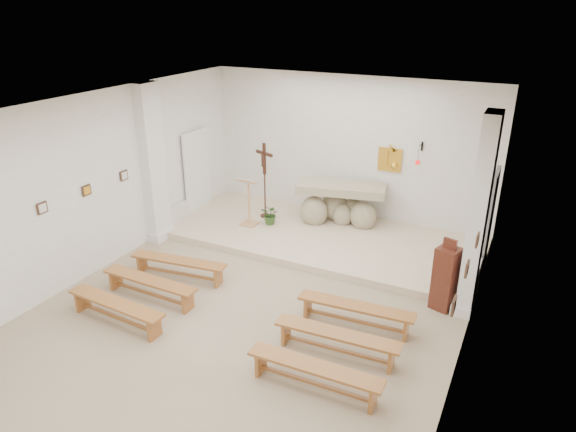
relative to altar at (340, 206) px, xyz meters
The scene contains 29 objects.
ground 4.37m from the altar, 91.38° to the right, with size 7.00×10.00×0.00m, color tan.
wall_left 5.75m from the altar, 129.70° to the right, with size 0.02×10.00×3.50m, color white.
wall_right 5.63m from the altar, 51.98° to the right, with size 0.02×10.00×3.50m, color white.
wall_back 1.37m from the altar, 99.01° to the left, with size 7.00×0.02×3.50m, color white.
ceiling 5.23m from the altar, 91.38° to the right, with size 7.00×10.00×0.02m, color silver.
sanctuary_platform 0.96m from the altar, 97.18° to the right, with size 6.98×3.00×0.15m, color beige.
pilaster_left 4.35m from the altar, 146.15° to the right, with size 0.26×0.55×3.50m, color white.
pilaster_right 4.19m from the altar, 35.51° to the right, with size 0.26×0.55×3.50m, color white.
gold_wall_relief 1.58m from the altar, 33.67° to the left, with size 0.55×0.04×0.55m, color gold.
sanctuary_lamp 2.10m from the altar, 12.91° to the left, with size 0.11×0.36×0.44m.
station_frame_left_front 6.36m from the altar, 124.87° to the right, with size 0.03×0.20×0.20m, color #412A1C.
station_frame_left_mid 5.59m from the altar, 130.88° to the right, with size 0.03×0.20×0.20m, color #412A1C.
station_frame_left_rear 4.89m from the altar, 138.79° to the right, with size 0.03×0.20×0.20m, color #412A1C.
station_frame_right_front 6.25m from the altar, 56.74° to the right, with size 0.03×0.20×0.20m, color #412A1C.
station_frame_right_mid 5.45m from the altar, 50.83° to the right, with size 0.03×0.20×0.20m, color #412A1C.
station_frame_right_rear 4.74m from the altar, 42.93° to the right, with size 0.03×0.20×0.20m, color #412A1C.
radiator_left 3.90m from the altar, 155.24° to the right, with size 0.10×0.85×0.52m, color silver.
radiator_right 3.71m from the altar, 26.12° to the right, with size 0.10×0.85×0.52m, color silver.
altar is the anchor object (origin of this frame).
lectern 2.15m from the altar, 149.35° to the right, with size 0.43×0.37×1.18m.
crucifix_stand 1.93m from the altar, 164.83° to the right, with size 0.54×0.24×1.84m.
potted_plant 1.64m from the altar, 149.38° to the right, with size 0.44×0.38×0.48m, color #2C4F1F.
donation_pedestal 3.78m from the altar, 40.00° to the right, with size 0.45×0.45×1.34m.
bench_left_front 4.14m from the altar, 117.60° to the right, with size 1.98×0.56×0.41m.
bench_right_front 4.05m from the altar, 65.03° to the right, with size 1.97×0.44×0.41m.
bench_left_second 4.90m from the altar, 113.01° to the right, with size 1.96×0.35×0.41m.
bench_right_second 4.83m from the altar, 69.28° to the right, with size 1.97×0.41×0.41m.
bench_left_third 5.69m from the altar, 109.68° to the right, with size 1.97×0.43×0.41m.
bench_right_third 5.62m from the altar, 72.33° to the right, with size 1.96×0.35×0.41m.
Camera 1 is at (4.01, -6.28, 5.03)m, focal length 32.00 mm.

